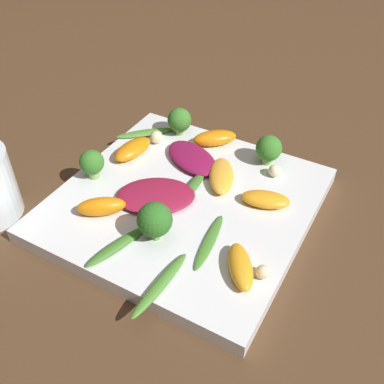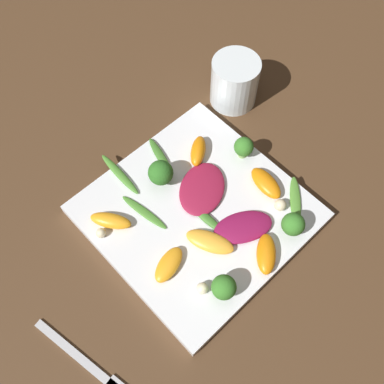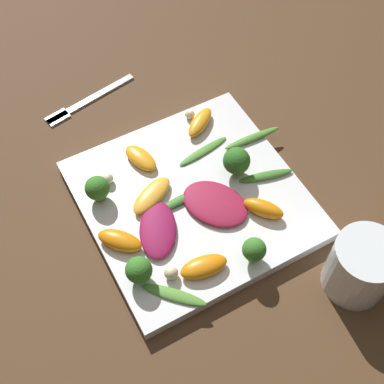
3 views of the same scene
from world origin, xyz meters
name	(u,v)px [view 1 (image 1 of 3)]	position (x,y,z in m)	size (l,w,h in m)	color
ground_plane	(185,209)	(0.00, 0.00, 0.00)	(2.40, 2.40, 0.00)	#4C331E
plate	(185,203)	(0.00, 0.00, 0.01)	(0.29, 0.29, 0.02)	white
radicchio_leaf_0	(156,196)	(-0.02, 0.03, 0.02)	(0.11, 0.12, 0.01)	maroon
radicchio_leaf_1	(192,158)	(0.07, 0.03, 0.02)	(0.08, 0.10, 0.01)	maroon
orange_segment_0	(221,176)	(0.05, -0.02, 0.03)	(0.08, 0.06, 0.02)	#FCAD33
orange_segment_1	(240,266)	(-0.07, -0.11, 0.03)	(0.06, 0.05, 0.02)	orange
orange_segment_2	(265,199)	(0.04, -0.09, 0.03)	(0.04, 0.06, 0.02)	orange
orange_segment_3	(215,138)	(0.12, 0.02, 0.03)	(0.06, 0.06, 0.02)	orange
orange_segment_4	(133,149)	(0.04, 0.11, 0.03)	(0.07, 0.04, 0.02)	orange
orange_segment_5	(101,206)	(-0.07, 0.07, 0.03)	(0.05, 0.06, 0.02)	orange
broccoli_floret_0	(155,220)	(-0.07, -0.01, 0.05)	(0.04, 0.04, 0.05)	#7A9E51
broccoli_floret_1	(269,149)	(0.12, -0.06, 0.04)	(0.03, 0.03, 0.04)	#84AD5B
broccoli_floret_2	(92,163)	(-0.02, 0.12, 0.04)	(0.03, 0.03, 0.04)	#84AD5B
broccoli_floret_3	(179,120)	(0.12, 0.08, 0.04)	(0.03, 0.03, 0.04)	#7A9E51
arugula_sprig_0	(117,246)	(-0.11, 0.02, 0.02)	(0.08, 0.03, 0.01)	#3D7528
arugula_sprig_1	(209,241)	(-0.05, -0.06, 0.02)	(0.09, 0.03, 0.00)	#47842D
arugula_sprig_2	(191,185)	(0.02, 0.00, 0.02)	(0.06, 0.02, 0.01)	#3D7528
arugula_sprig_3	(146,133)	(0.09, 0.12, 0.02)	(0.07, 0.07, 0.01)	#518E33
arugula_sprig_4	(160,284)	(-0.13, -0.05, 0.02)	(0.09, 0.02, 0.01)	#47842D
macadamia_nut_0	(263,272)	(-0.07, -0.13, 0.03)	(0.01, 0.01, 0.01)	beige
macadamia_nut_1	(156,137)	(0.08, 0.09, 0.03)	(0.02, 0.02, 0.02)	beige
macadamia_nut_2	(275,171)	(0.09, -0.08, 0.03)	(0.02, 0.02, 0.02)	beige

